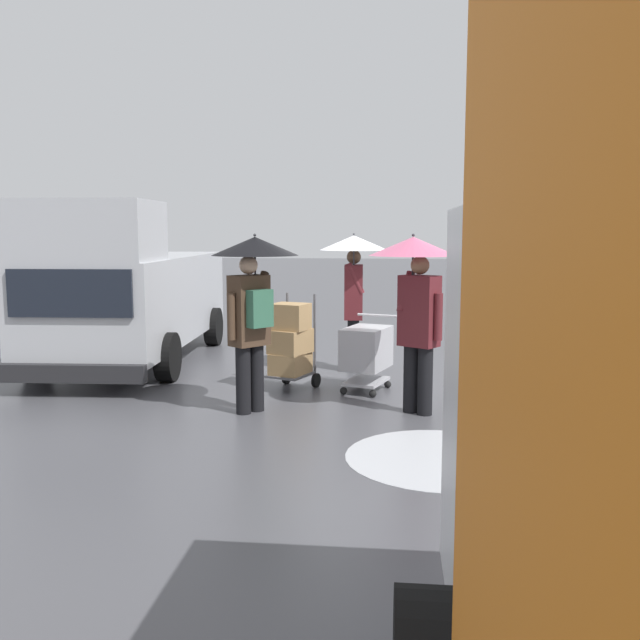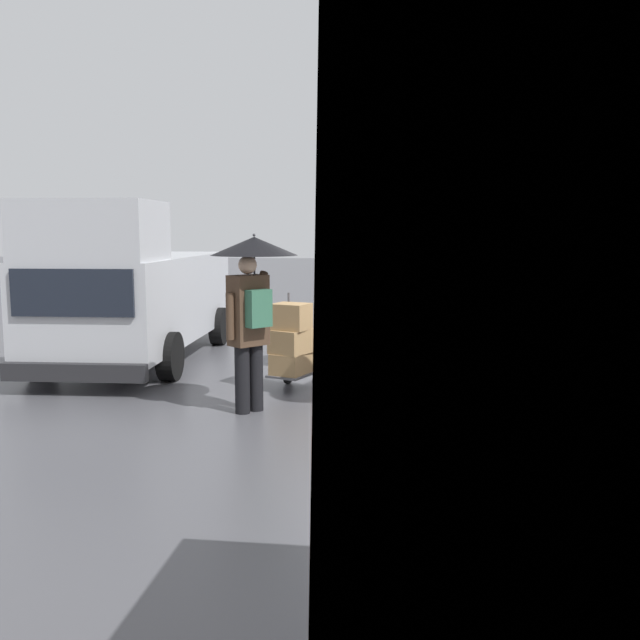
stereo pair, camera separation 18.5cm
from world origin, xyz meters
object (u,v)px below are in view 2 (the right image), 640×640
Objects in this scene: pedestrian_black_side at (415,282)px; pedestrian_white_side at (356,270)px; hand_dolly_boxes at (292,342)px; pedestrian_pink_side at (252,282)px; cargo_van_parked_right at (134,292)px; shopping_cart_vendor at (367,350)px.

pedestrian_white_side is (0.87, -2.39, 0.00)m from pedestrian_black_side.
pedestrian_white_side is at bearing -120.01° from hand_dolly_boxes.
hand_dolly_boxes is 1.52m from pedestrian_pink_side.
cargo_van_parked_right is 3.89m from pedestrian_pink_side.
pedestrian_black_side reaches higher than shopping_cart_vendor.
pedestrian_pink_side is at bearing 77.16° from hand_dolly_boxes.
pedestrian_pink_side is (1.31, 1.22, 1.00)m from shopping_cart_vendor.
hand_dolly_boxes is 1.81m from pedestrian_white_side.
pedestrian_black_side is at bearing 147.99° from hand_dolly_boxes.
hand_dolly_boxes is at bearing -102.84° from pedestrian_pink_side.
cargo_van_parked_right reaches higher than shopping_cart_vendor.
pedestrian_white_side is at bearing -112.48° from pedestrian_pink_side.
cargo_van_parked_right is 3.73m from pedestrian_white_side.
shopping_cart_vendor is at bearing -137.14° from pedestrian_pink_side.
cargo_van_parked_right is 3.38m from hand_dolly_boxes.
pedestrian_pink_side and pedestrian_white_side have the same top height.
shopping_cart_vendor is at bearing 157.76° from cargo_van_parked_right.
pedestrian_pink_side is 1.00× the size of pedestrian_black_side.
pedestrian_black_side is (-4.57, 2.67, 0.41)m from cargo_van_parked_right.
pedestrian_black_side is at bearing 110.04° from pedestrian_white_side.
cargo_van_parked_right reaches higher than pedestrian_white_side.
pedestrian_black_side is at bearing 120.17° from shopping_cart_vendor.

